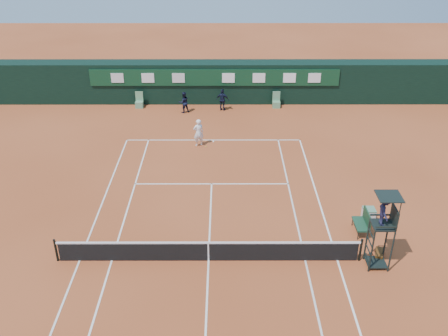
# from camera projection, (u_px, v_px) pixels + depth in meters

# --- Properties ---
(ground) EXTENTS (90.00, 90.00, 0.00)m
(ground) POSITION_uv_depth(u_px,v_px,m) (209.00, 260.00, 21.19)
(ground) COLOR #AF5029
(ground) RESTS_ON ground
(court_lines) EXTENTS (11.05, 23.85, 0.01)m
(court_lines) POSITION_uv_depth(u_px,v_px,m) (209.00, 260.00, 21.19)
(court_lines) COLOR silver
(court_lines) RESTS_ON ground
(tennis_net) EXTENTS (12.90, 0.10, 1.10)m
(tennis_net) POSITION_uv_depth(u_px,v_px,m) (208.00, 251.00, 20.95)
(tennis_net) COLOR black
(tennis_net) RESTS_ON ground
(back_wall) EXTENTS (40.00, 1.65, 3.00)m
(back_wall) POSITION_uv_depth(u_px,v_px,m) (215.00, 82.00, 36.91)
(back_wall) COLOR black
(back_wall) RESTS_ON ground
(linesman_chair_left) EXTENTS (0.55, 0.50, 1.15)m
(linesman_chair_left) POSITION_uv_depth(u_px,v_px,m) (139.00, 103.00, 36.37)
(linesman_chair_left) COLOR #60936B
(linesman_chair_left) RESTS_ON ground
(linesman_chair_right) EXTENTS (0.55, 0.50, 1.15)m
(linesman_chair_right) POSITION_uv_depth(u_px,v_px,m) (276.00, 103.00, 36.38)
(linesman_chair_right) COLOR #5F9165
(linesman_chair_right) RESTS_ON ground
(umpire_chair) EXTENTS (0.96, 0.95, 3.42)m
(umpire_chair) POSITION_uv_depth(u_px,v_px,m) (384.00, 216.00, 19.75)
(umpire_chair) COLOR black
(umpire_chair) RESTS_ON ground
(player_bench) EXTENTS (0.56, 1.20, 1.10)m
(player_bench) POSITION_uv_depth(u_px,v_px,m) (363.00, 222.00, 22.68)
(player_bench) COLOR #193E29
(player_bench) RESTS_ON ground
(tennis_bag) EXTENTS (0.52, 0.78, 0.27)m
(tennis_bag) POSITION_uv_depth(u_px,v_px,m) (379.00, 254.00, 21.34)
(tennis_bag) COLOR black
(tennis_bag) RESTS_ON ground
(cooler) EXTENTS (0.57, 0.57, 0.65)m
(cooler) POSITION_uv_depth(u_px,v_px,m) (368.00, 214.00, 23.67)
(cooler) COLOR silver
(cooler) RESTS_ON ground
(tennis_ball) EXTENTS (0.07, 0.07, 0.07)m
(tennis_ball) POSITION_uv_depth(u_px,v_px,m) (206.00, 147.00, 30.74)
(tennis_ball) COLOR gold
(tennis_ball) RESTS_ON ground
(player) EXTENTS (0.74, 0.60, 1.75)m
(player) POSITION_uv_depth(u_px,v_px,m) (198.00, 133.00, 30.52)
(player) COLOR white
(player) RESTS_ON ground
(ball_kid_left) EXTENTS (0.90, 0.82, 1.52)m
(ball_kid_left) POSITION_uv_depth(u_px,v_px,m) (184.00, 102.00, 35.32)
(ball_kid_left) COLOR black
(ball_kid_left) RESTS_ON ground
(ball_kid_right) EXTENTS (1.00, 0.61, 1.59)m
(ball_kid_right) POSITION_uv_depth(u_px,v_px,m) (223.00, 100.00, 35.64)
(ball_kid_right) COLOR black
(ball_kid_right) RESTS_ON ground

